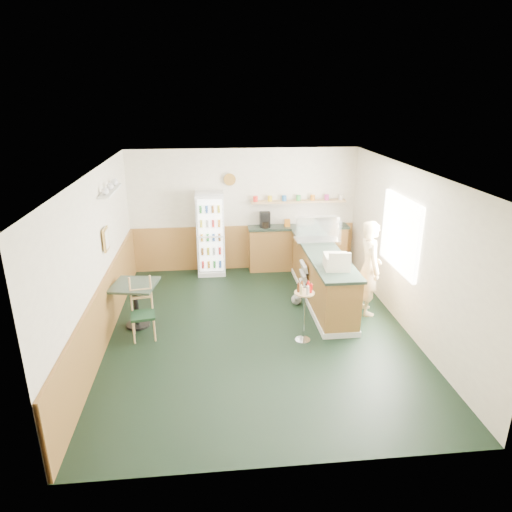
{
  "coord_description": "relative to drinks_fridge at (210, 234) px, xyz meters",
  "views": [
    {
      "loc": [
        -0.73,
        -6.82,
        3.82
      ],
      "look_at": [
        0.03,
        0.6,
        1.13
      ],
      "focal_mm": 32.0,
      "sensor_mm": 36.0,
      "label": 1
    }
  ],
  "objects": [
    {
      "name": "cafe_chair",
      "position": [
        -1.13,
        -2.7,
        -0.38
      ],
      "size": [
        0.43,
        0.43,
        1.02
      ],
      "rotation": [
        0.0,
        0.0,
        0.16
      ],
      "color": "black",
      "rests_on": "ground"
    },
    {
      "name": "shopkeeper",
      "position": [
        2.8,
        -2.24,
        -0.04
      ],
      "size": [
        0.43,
        0.58,
        1.73
      ],
      "primitive_type": "imported",
      "rotation": [
        0.0,
        0.0,
        1.55
      ],
      "color": "tan",
      "rests_on": "ground"
    },
    {
      "name": "display_case",
      "position": [
        2.1,
        -1.11,
        0.34
      ],
      "size": [
        0.86,
        0.45,
        0.49
      ],
      "color": "silver",
      "rests_on": "service_counter"
    },
    {
      "name": "drinks_fridge",
      "position": [
        0.0,
        0.0,
        0.0
      ],
      "size": [
        0.6,
        0.52,
        1.82
      ],
      "color": "silver",
      "rests_on": "ground"
    },
    {
      "name": "cash_register",
      "position": [
        2.1,
        -2.55,
        0.22
      ],
      "size": [
        0.44,
        0.46,
        0.23
      ],
      "primitive_type": "cube",
      "rotation": [
        0.0,
        0.0,
        -0.09
      ],
      "color": "beige",
      "rests_on": "service_counter"
    },
    {
      "name": "condiment_stand",
      "position": [
        1.44,
        -3.14,
        -0.26
      ],
      "size": [
        0.32,
        0.32,
        1.0
      ],
      "rotation": [
        0.0,
        0.0,
        -0.25
      ],
      "color": "silver",
      "rests_on": "ground"
    },
    {
      "name": "cafe_table",
      "position": [
        -1.3,
        -2.36,
        -0.36
      ],
      "size": [
        0.82,
        0.82,
        0.79
      ],
      "rotation": [
        0.0,
        0.0,
        -0.17
      ],
      "color": "black",
      "rests_on": "ground"
    },
    {
      "name": "newspaper_rack",
      "position": [
        1.74,
        -1.66,
        -0.41
      ],
      "size": [
        0.09,
        0.47,
        0.55
      ],
      "color": "black",
      "rests_on": "ground"
    },
    {
      "name": "room_envelope",
      "position": [
        0.52,
        -2.01,
        0.62
      ],
      "size": [
        5.04,
        6.02,
        2.72
      ],
      "color": "silver",
      "rests_on": "ground"
    },
    {
      "name": "service_counter",
      "position": [
        2.1,
        -1.66,
        -0.45
      ],
      "size": [
        0.68,
        3.01,
        1.01
      ],
      "color": "#A36D34",
      "rests_on": "ground"
    },
    {
      "name": "dog_doorstop",
      "position": [
        1.59,
        -1.81,
        -0.8
      ],
      "size": [
        0.19,
        0.25,
        0.23
      ],
      "rotation": [
        0.0,
        0.0,
        0.22
      ],
      "color": "gray",
      "rests_on": "ground"
    },
    {
      "name": "ground",
      "position": [
        0.75,
        -2.74,
        -0.91
      ],
      "size": [
        6.0,
        6.0,
        0.0
      ],
      "primitive_type": "plane",
      "color": "black",
      "rests_on": "ground"
    },
    {
      "name": "back_counter",
      "position": [
        1.94,
        0.06,
        -0.36
      ],
      "size": [
        2.24,
        0.42,
        1.69
      ],
      "color": "#A36D34",
      "rests_on": "ground"
    }
  ]
}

